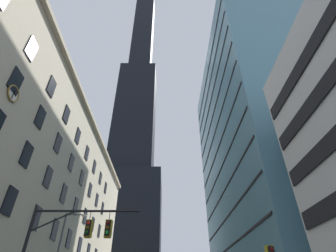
{
  "coord_description": "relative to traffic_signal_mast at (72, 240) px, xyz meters",
  "views": [
    {
      "loc": [
        1.61,
        -11.97,
        1.67
      ],
      "look_at": [
        1.93,
        23.52,
        26.48
      ],
      "focal_mm": 26.68,
      "sensor_mm": 36.0,
      "label": 1
    }
  ],
  "objects": [
    {
      "name": "traffic_signal_mast",
      "position": [
        0.0,
        0.0,
        0.0
      ],
      "size": [
        6.91,
        0.63,
        6.5
      ],
      "color": "black",
      "rests_on": "sidewalk_left"
    },
    {
      "name": "glass_office_midrise",
      "position": [
        23.71,
        23.5,
        19.64
      ],
      "size": [
        17.28,
        36.42,
        48.67
      ],
      "color": "teal",
      "rests_on": "ground"
    },
    {
      "name": "station_building",
      "position": [
        -15.45,
        18.46,
        8.79
      ],
      "size": [
        17.82,
        57.95,
        27.02
      ],
      "color": "#BCAF93",
      "rests_on": "ground"
    },
    {
      "name": "dark_skyscraper",
      "position": [
        -11.07,
        93.21,
        63.06
      ],
      "size": [
        29.4,
        29.4,
        220.67
      ],
      "color": "black",
      "rests_on": "ground"
    }
  ]
}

